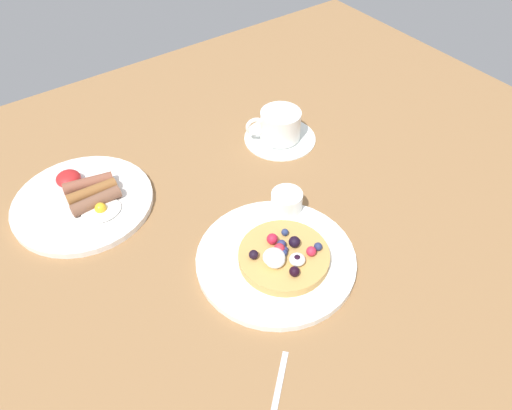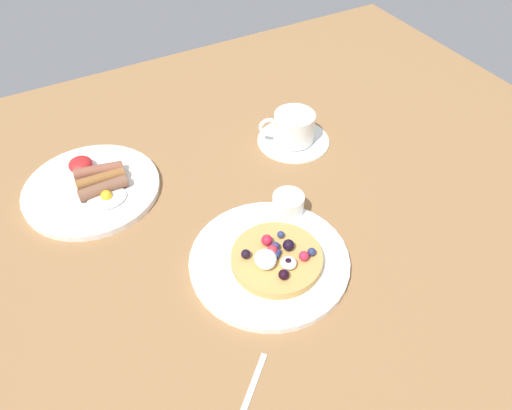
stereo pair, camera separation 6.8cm
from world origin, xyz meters
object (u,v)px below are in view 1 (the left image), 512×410
(pancake_plate, at_px, (276,259))
(coffee_cup, at_px, (280,124))
(coffee_saucer, at_px, (280,138))
(syrup_ramekin, at_px, (287,201))
(breakfast_plate, at_px, (83,203))

(pancake_plate, distance_m, coffee_cup, 0.32)
(coffee_cup, bearing_deg, pancake_plate, -128.41)
(coffee_cup, bearing_deg, coffee_saucer, -23.74)
(pancake_plate, distance_m, coffee_saucer, 0.32)
(syrup_ramekin, bearing_deg, coffee_saucer, 55.40)
(coffee_saucer, distance_m, coffee_cup, 0.03)
(coffee_saucer, height_order, coffee_cup, coffee_cup)
(coffee_saucer, bearing_deg, breakfast_plate, 172.90)
(breakfast_plate, relative_size, coffee_saucer, 1.68)
(syrup_ramekin, bearing_deg, coffee_cup, 55.83)
(breakfast_plate, relative_size, coffee_cup, 2.28)
(pancake_plate, bearing_deg, coffee_cup, 51.59)
(syrup_ramekin, relative_size, coffee_cup, 0.50)
(pancake_plate, xyz_separation_m, coffee_cup, (0.20, 0.25, 0.03))
(pancake_plate, height_order, breakfast_plate, same)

